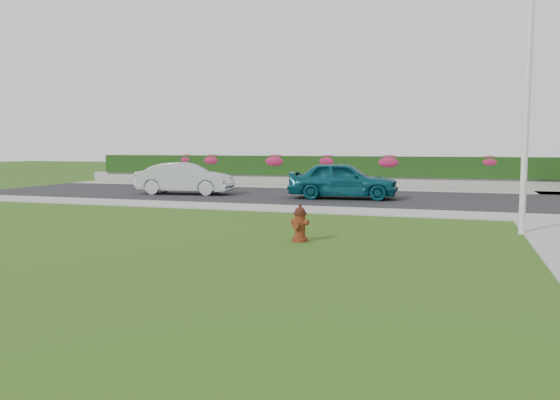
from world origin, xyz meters
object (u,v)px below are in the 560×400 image
(sedan_teal, at_px, (343,180))
(sedan_silver, at_px, (185,178))
(fire_hydrant, at_px, (300,224))
(utility_pole, at_px, (526,113))

(sedan_teal, height_order, sedan_silver, sedan_teal)
(fire_hydrant, bearing_deg, utility_pole, 42.79)
(sedan_silver, bearing_deg, fire_hydrant, -147.61)
(fire_hydrant, relative_size, utility_pole, 0.14)
(sedan_silver, distance_m, utility_pole, 15.73)
(sedan_silver, bearing_deg, sedan_teal, -96.19)
(sedan_teal, bearing_deg, fire_hydrant, 179.88)
(utility_pole, bearing_deg, fire_hydrant, -151.19)
(fire_hydrant, bearing_deg, sedan_silver, 143.26)
(fire_hydrant, height_order, utility_pole, utility_pole)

